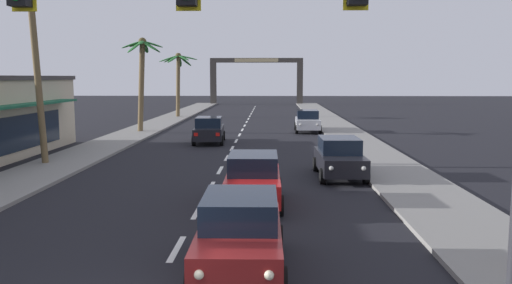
% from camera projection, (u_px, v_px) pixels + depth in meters
% --- Properties ---
extents(sidewalk_right, '(3.20, 110.00, 0.14)m').
position_uv_depth(sidewalk_right, '(372.00, 154.00, 28.53)').
color(sidewalk_right, gray).
rests_on(sidewalk_right, ground).
extents(sidewalk_left, '(3.20, 110.00, 0.14)m').
position_uv_depth(sidewalk_left, '(87.00, 153.00, 28.99)').
color(sidewalk_left, gray).
rests_on(sidewalk_left, ground).
extents(lane_markings, '(4.28, 86.98, 0.01)m').
position_uv_depth(lane_markings, '(236.00, 155.00, 28.57)').
color(lane_markings, silver).
rests_on(lane_markings, ground).
extents(traffic_signal_mast, '(11.32, 0.41, 7.34)m').
position_uv_depth(traffic_signal_mast, '(299.00, 14.00, 8.68)').
color(traffic_signal_mast, '#2D2D33').
rests_on(traffic_signal_mast, ground).
extents(sedan_lead_at_stop_bar, '(1.98, 4.46, 1.68)m').
position_uv_depth(sedan_lead_at_stop_bar, '(240.00, 233.00, 11.47)').
color(sedan_lead_at_stop_bar, maroon).
rests_on(sedan_lead_at_stop_bar, ground).
extents(sedan_third_in_queue, '(1.98, 4.46, 1.68)m').
position_uv_depth(sedan_third_in_queue, '(253.00, 179.00, 17.56)').
color(sedan_third_in_queue, red).
rests_on(sedan_third_in_queue, ground).
extents(sedan_oncoming_far, '(2.13, 4.52, 1.68)m').
position_uv_depth(sedan_oncoming_far, '(209.00, 130.00, 33.90)').
color(sedan_oncoming_far, black).
rests_on(sedan_oncoming_far, ground).
extents(sedan_parked_nearest_kerb, '(1.99, 4.47, 1.68)m').
position_uv_depth(sedan_parked_nearest_kerb, '(339.00, 157.00, 22.31)').
color(sedan_parked_nearest_kerb, black).
rests_on(sedan_parked_nearest_kerb, ground).
extents(sedan_parked_mid_kerb, '(2.00, 4.47, 1.68)m').
position_uv_depth(sedan_parked_mid_kerb, '(307.00, 121.00, 40.78)').
color(sedan_parked_mid_kerb, silver).
rests_on(sedan_parked_mid_kerb, ground).
extents(palm_left_second, '(3.92, 3.80, 10.27)m').
position_uv_depth(palm_left_second, '(31.00, 5.00, 24.42)').
color(palm_left_second, brown).
rests_on(palm_left_second, ground).
extents(palm_left_third, '(3.17, 3.08, 7.16)m').
position_uv_depth(palm_left_third, '(142.00, 68.00, 39.56)').
color(palm_left_third, brown).
rests_on(palm_left_third, ground).
extents(palm_left_farthest, '(4.02, 3.71, 6.69)m').
position_uv_depth(palm_left_farthest, '(178.00, 72.00, 54.45)').
color(palm_left_farthest, brown).
rests_on(palm_left_farthest, ground).
extents(town_gateway_arch, '(14.35, 0.90, 7.13)m').
position_uv_depth(town_gateway_arch, '(256.00, 75.00, 81.62)').
color(town_gateway_arch, '#423D38').
rests_on(town_gateway_arch, ground).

